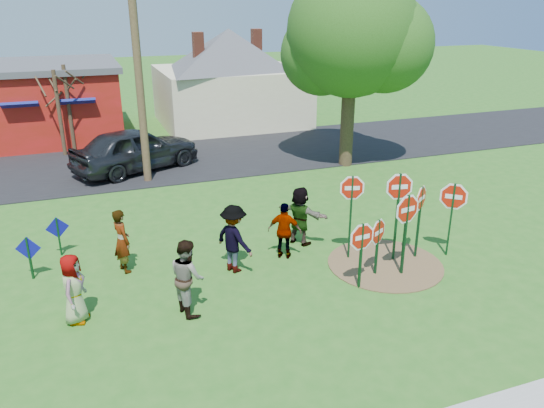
{
  "coord_description": "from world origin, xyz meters",
  "views": [
    {
      "loc": [
        -3.05,
        -12.32,
        6.95
      ],
      "look_at": [
        1.98,
        1.33,
        1.31
      ],
      "focal_mm": 35.0,
      "sensor_mm": 36.0,
      "label": 1
    }
  ],
  "objects_px": {
    "stop_sign_c": "(398,197)",
    "leafy_tree": "(355,38)",
    "stop_sign_b": "(352,196)",
    "suv": "(136,149)",
    "person_a": "(73,289)",
    "utility_pole": "(136,48)",
    "person_b": "(122,241)",
    "stop_sign_a": "(362,242)",
    "stop_sign_d": "(421,204)"
  },
  "relations": [
    {
      "from": "stop_sign_b",
      "to": "person_b",
      "type": "relative_size",
      "value": 1.45
    },
    {
      "from": "utility_pole",
      "to": "stop_sign_c",
      "type": "bearing_deg",
      "value": -59.68
    },
    {
      "from": "stop_sign_a",
      "to": "person_a",
      "type": "relative_size",
      "value": 1.14
    },
    {
      "from": "stop_sign_d",
      "to": "person_a",
      "type": "xyz_separation_m",
      "value": [
        -9.19,
        -0.05,
        -0.8
      ]
    },
    {
      "from": "stop_sign_a",
      "to": "suv",
      "type": "bearing_deg",
      "value": 102.39
    },
    {
      "from": "stop_sign_b",
      "to": "utility_pole",
      "type": "distance_m",
      "value": 10.56
    },
    {
      "from": "suv",
      "to": "utility_pole",
      "type": "bearing_deg",
      "value": 164.18
    },
    {
      "from": "stop_sign_a",
      "to": "suv",
      "type": "relative_size",
      "value": 0.35
    },
    {
      "from": "suv",
      "to": "leafy_tree",
      "type": "height_order",
      "value": "leafy_tree"
    },
    {
      "from": "stop_sign_c",
      "to": "utility_pole",
      "type": "relative_size",
      "value": 0.27
    },
    {
      "from": "stop_sign_b",
      "to": "person_a",
      "type": "relative_size",
      "value": 1.55
    },
    {
      "from": "stop_sign_b",
      "to": "leafy_tree",
      "type": "bearing_deg",
      "value": 79.97
    },
    {
      "from": "stop_sign_c",
      "to": "utility_pole",
      "type": "bearing_deg",
      "value": 133.26
    },
    {
      "from": "utility_pole",
      "to": "stop_sign_d",
      "type": "bearing_deg",
      "value": -56.92
    },
    {
      "from": "leafy_tree",
      "to": "person_b",
      "type": "bearing_deg",
      "value": -146.94
    },
    {
      "from": "person_b",
      "to": "stop_sign_d",
      "type": "bearing_deg",
      "value": -123.91
    },
    {
      "from": "person_b",
      "to": "suv",
      "type": "relative_size",
      "value": 0.33
    },
    {
      "from": "person_a",
      "to": "suv",
      "type": "relative_size",
      "value": 0.31
    },
    {
      "from": "stop_sign_c",
      "to": "suv",
      "type": "distance_m",
      "value": 12.56
    },
    {
      "from": "stop_sign_c",
      "to": "person_a",
      "type": "relative_size",
      "value": 1.62
    },
    {
      "from": "stop_sign_a",
      "to": "suv",
      "type": "height_order",
      "value": "stop_sign_a"
    },
    {
      "from": "person_b",
      "to": "leafy_tree",
      "type": "height_order",
      "value": "leafy_tree"
    },
    {
      "from": "stop_sign_a",
      "to": "stop_sign_d",
      "type": "relative_size",
      "value": 0.84
    },
    {
      "from": "stop_sign_b",
      "to": "stop_sign_c",
      "type": "bearing_deg",
      "value": -7.67
    },
    {
      "from": "person_b",
      "to": "utility_pole",
      "type": "xyz_separation_m",
      "value": [
        1.67,
        7.54,
        4.35
      ]
    },
    {
      "from": "person_b",
      "to": "suv",
      "type": "distance_m",
      "value": 9.24
    },
    {
      "from": "stop_sign_c",
      "to": "leafy_tree",
      "type": "bearing_deg",
      "value": 82.95
    },
    {
      "from": "person_a",
      "to": "utility_pole",
      "type": "xyz_separation_m",
      "value": [
        2.94,
        9.65,
        4.4
      ]
    },
    {
      "from": "leafy_tree",
      "to": "utility_pole",
      "type": "bearing_deg",
      "value": 175.09
    },
    {
      "from": "stop_sign_c",
      "to": "leafy_tree",
      "type": "distance_m",
      "value": 9.97
    },
    {
      "from": "stop_sign_d",
      "to": "leafy_tree",
      "type": "relative_size",
      "value": 0.27
    },
    {
      "from": "stop_sign_b",
      "to": "leafy_tree",
      "type": "distance_m",
      "value": 9.95
    },
    {
      "from": "stop_sign_d",
      "to": "utility_pole",
      "type": "bearing_deg",
      "value": 88.13
    },
    {
      "from": "suv",
      "to": "utility_pole",
      "type": "xyz_separation_m",
      "value": [
        0.23,
        -1.58,
        4.27
      ]
    },
    {
      "from": "person_b",
      "to": "suv",
      "type": "xyz_separation_m",
      "value": [
        1.44,
        9.13,
        0.07
      ]
    },
    {
      "from": "person_b",
      "to": "stop_sign_a",
      "type": "bearing_deg",
      "value": -137.85
    },
    {
      "from": "person_b",
      "to": "stop_sign_c",
      "type": "bearing_deg",
      "value": -124.63
    },
    {
      "from": "stop_sign_b",
      "to": "stop_sign_d",
      "type": "distance_m",
      "value": 1.95
    },
    {
      "from": "person_b",
      "to": "utility_pole",
      "type": "height_order",
      "value": "utility_pole"
    },
    {
      "from": "leafy_tree",
      "to": "stop_sign_c",
      "type": "bearing_deg",
      "value": -110.0
    },
    {
      "from": "stop_sign_c",
      "to": "leafy_tree",
      "type": "height_order",
      "value": "leafy_tree"
    },
    {
      "from": "suv",
      "to": "stop_sign_d",
      "type": "bearing_deg",
      "value": -173.88
    },
    {
      "from": "stop_sign_b",
      "to": "stop_sign_a",
      "type": "bearing_deg",
      "value": -90.85
    },
    {
      "from": "suv",
      "to": "person_a",
      "type": "bearing_deg",
      "value": 142.46
    },
    {
      "from": "utility_pole",
      "to": "person_b",
      "type": "bearing_deg",
      "value": -102.47
    },
    {
      "from": "stop_sign_b",
      "to": "person_a",
      "type": "bearing_deg",
      "value": -157.01
    },
    {
      "from": "person_a",
      "to": "person_b",
      "type": "relative_size",
      "value": 0.94
    },
    {
      "from": "stop_sign_c",
      "to": "suv",
      "type": "xyz_separation_m",
      "value": [
        -5.8,
        11.11,
        -0.94
      ]
    },
    {
      "from": "stop_sign_b",
      "to": "leafy_tree",
      "type": "xyz_separation_m",
      "value": [
        4.33,
        8.23,
        3.53
      ]
    },
    {
      "from": "stop_sign_c",
      "to": "stop_sign_a",
      "type": "bearing_deg",
      "value": -135.21
    }
  ]
}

